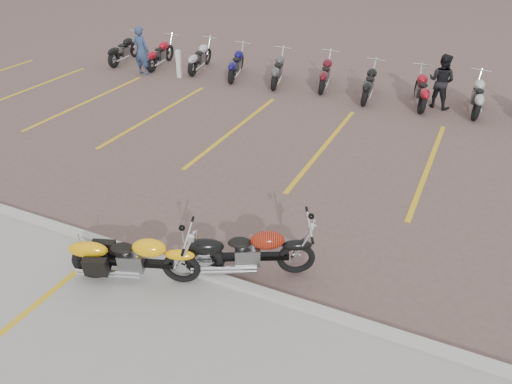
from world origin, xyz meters
TOP-DOWN VIEW (x-y plane):
  - ground at (0.00, 0.00)m, footprint 100.00×100.00m
  - curb at (0.00, -2.00)m, footprint 60.00×0.18m
  - parking_stripes at (0.00, 4.00)m, footprint 38.00×5.50m
  - apron_stripe at (-2.30, -4.50)m, footprint 0.12×5.00m
  - yellow_cruiser at (-1.23, -2.56)m, footprint 2.15×0.90m
  - flame_cruiser at (0.45, -1.61)m, footprint 2.08×1.15m
  - person_a at (-8.24, 7.20)m, footprint 0.65×0.43m
  - person_b at (2.28, 8.33)m, footprint 0.97×0.85m
  - bollard at (-6.79, 7.44)m, footprint 0.17×0.17m
  - bg_bike_row at (-0.78, 8.42)m, footprint 19.18×2.09m

SIDE VIEW (x-z plane):
  - ground at x=0.00m, z-range 0.00..0.00m
  - parking_stripes at x=0.00m, z-range 0.00..0.01m
  - apron_stripe at x=-2.30m, z-range 0.01..0.01m
  - curb at x=0.00m, z-range 0.00..0.12m
  - yellow_cruiser at x=-1.23m, z-range 0.00..0.92m
  - flame_cruiser at x=0.45m, z-range 0.00..0.93m
  - bollard at x=-6.79m, z-range 0.00..1.00m
  - bg_bike_row at x=-0.78m, z-range 0.00..1.10m
  - person_b at x=2.28m, z-range 0.00..1.69m
  - person_a at x=-8.24m, z-range 0.00..1.76m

